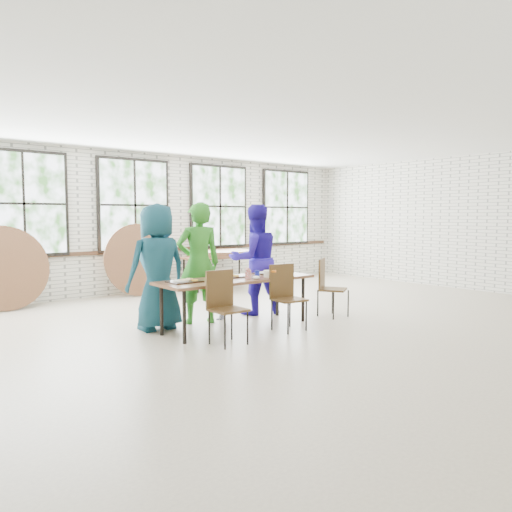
{
  "coord_description": "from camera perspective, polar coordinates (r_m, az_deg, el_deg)",
  "views": [
    {
      "loc": [
        -4.78,
        -5.36,
        1.66
      ],
      "look_at": [
        0.0,
        0.4,
        1.05
      ],
      "focal_mm": 35.0,
      "sensor_mm": 36.0,
      "label": 1
    }
  ],
  "objects": [
    {
      "name": "adult_green",
      "position": [
        7.7,
        -6.58,
        -0.81
      ],
      "size": [
        0.79,
        0.64,
        1.86
      ],
      "primitive_type": "imported",
      "rotation": [
        0.0,
        0.0,
        2.8
      ],
      "color": "#2C8022",
      "rests_on": "ground"
    },
    {
      "name": "chair_spare",
      "position": [
        8.28,
        8.15,
        -3.03
      ],
      "size": [
        0.57,
        0.57,
        0.95
      ],
      "rotation": [
        0.0,
        0.0,
        0.56
      ],
      "color": "#4C3419",
      "rests_on": "ground"
    },
    {
      "name": "tabletop_clutter",
      "position": [
        7.4,
        -1.44,
        -2.29
      ],
      "size": [
        2.02,
        0.64,
        0.11
      ],
      "color": "black",
      "rests_on": "dining_table"
    },
    {
      "name": "dining_table",
      "position": [
        7.34,
        -2.23,
        -2.95
      ],
      "size": [
        2.42,
        0.87,
        0.74
      ],
      "rotation": [
        0.0,
        0.0,
        -0.03
      ],
      "color": "brown",
      "rests_on": "ground"
    },
    {
      "name": "adult_teal",
      "position": [
        7.34,
        -11.22,
        -1.23
      ],
      "size": [
        0.91,
        0.6,
        1.84
      ],
      "primitive_type": "imported",
      "rotation": [
        0.0,
        0.0,
        3.12
      ],
      "color": "#174A58",
      "rests_on": "ground"
    },
    {
      "name": "adult_blue",
      "position": [
        8.36,
        -0.14,
        -0.41
      ],
      "size": [
        1.04,
        0.9,
        1.84
      ],
      "primitive_type": "imported",
      "rotation": [
        0.0,
        0.0,
        2.89
      ],
      "color": "#26169E",
      "rests_on": "ground"
    },
    {
      "name": "room",
      "position": [
        10.9,
        -13.75,
        5.41
      ],
      "size": [
        12.0,
        12.0,
        12.0
      ],
      "color": "beige",
      "rests_on": "ground"
    },
    {
      "name": "toddler",
      "position": [
        8.0,
        -4.1,
        -4.64
      ],
      "size": [
        0.54,
        0.42,
        0.74
      ],
      "primitive_type": "imported",
      "rotation": [
        0.0,
        0.0,
        3.49
      ],
      "color": "#17123A",
      "rests_on": "ground"
    },
    {
      "name": "storage_table",
      "position": [
        11.4,
        -4.17,
        -0.25
      ],
      "size": [
        1.84,
        0.85,
        0.74
      ],
      "rotation": [
        0.0,
        0.0,
        0.06
      ],
      "color": "brown",
      "rests_on": "ground"
    },
    {
      "name": "chair_near_left",
      "position": [
        6.49,
        -3.69,
        -5.11
      ],
      "size": [
        0.42,
        0.41,
        0.95
      ],
      "rotation": [
        0.0,
        0.0,
        -0.01
      ],
      "color": "#4C3419",
      "rests_on": "ground"
    },
    {
      "name": "round_tops_leaning",
      "position": [
        9.98,
        -22.19,
        -1.0
      ],
      "size": [
        4.1,
        0.4,
        1.49
      ],
      "color": "brown",
      "rests_on": "ground"
    },
    {
      "name": "chair_near_right",
      "position": [
        7.28,
        3.36,
        -4.05
      ],
      "size": [
        0.47,
        0.46,
        0.95
      ],
      "rotation": [
        0.0,
        0.0,
        -0.14
      ],
      "color": "#4C3419",
      "rests_on": "ground"
    },
    {
      "name": "round_tops_stacked",
      "position": [
        11.39,
        -4.18,
        0.34
      ],
      "size": [
        1.5,
        1.5,
        0.13
      ],
      "color": "brown",
      "rests_on": "storage_table"
    }
  ]
}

